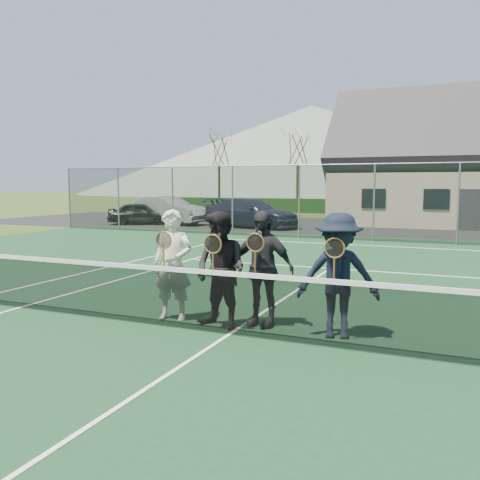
{
  "coord_description": "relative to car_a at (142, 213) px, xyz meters",
  "views": [
    {
      "loc": [
        3.01,
        -6.59,
        2.22
      ],
      "look_at": [
        -0.47,
        1.5,
        1.25
      ],
      "focal_mm": 38.0,
      "sensor_mm": 36.0,
      "label": 1
    }
  ],
  "objects": [
    {
      "name": "car_a",
      "position": [
        0.0,
        0.0,
        0.0
      ],
      "size": [
        3.9,
        2.8,
        1.23
      ],
      "primitive_type": "imported",
      "rotation": [
        0.0,
        0.0,
        1.99
      ],
      "color": "black",
      "rests_on": "ground"
    },
    {
      "name": "tree_a",
      "position": [
        -2.89,
        15.96,
        5.17
      ],
      "size": [
        3.2,
        3.2,
        7.77
      ],
      "color": "#372114",
      "rests_on": "ground"
    },
    {
      "name": "court_markings",
      "position": [
        13.11,
        -17.04,
        -0.59
      ],
      "size": [
        11.03,
        23.83,
        0.01
      ],
      "color": "white",
      "rests_on": "court_surface"
    },
    {
      "name": "tarmac_carpark",
      "position": [
        9.11,
        2.96,
        -0.61
      ],
      "size": [
        40.0,
        12.0,
        0.01
      ],
      "primitive_type": "cube",
      "color": "black",
      "rests_on": "ground"
    },
    {
      "name": "player_a",
      "position": [
        11.91,
        -16.61,
        0.3
      ],
      "size": [
        0.72,
        0.55,
        1.8
      ],
      "color": "white",
      "rests_on": "court_surface"
    },
    {
      "name": "court_surface",
      "position": [
        13.11,
        -17.04,
        -0.61
      ],
      "size": [
        30.0,
        30.0,
        0.02
      ],
      "primitive_type": "cube",
      "color": "#14381E",
      "rests_on": "ground"
    },
    {
      "name": "tree_b",
      "position": [
        4.11,
        15.96,
        5.17
      ],
      "size": [
        3.2,
        3.2,
        7.77
      ],
      "color": "#382214",
      "rests_on": "ground"
    },
    {
      "name": "ground",
      "position": [
        13.11,
        2.96,
        -0.62
      ],
      "size": [
        220.0,
        220.0,
        0.0
      ],
      "primitive_type": "plane",
      "color": "#2D4217",
      "rests_on": "ground"
    },
    {
      "name": "player_c",
      "position": [
        13.35,
        -16.35,
        0.3
      ],
      "size": [
        1.08,
        0.53,
        1.8
      ],
      "color": "#232428",
      "rests_on": "court_surface"
    },
    {
      "name": "hill_west",
      "position": [
        -11.89,
        77.96,
        8.38
      ],
      "size": [
        110.0,
        110.0,
        18.0
      ],
      "primitive_type": "cone",
      "color": "slate",
      "rests_on": "ground"
    },
    {
      "name": "car_c",
      "position": [
        6.4,
        0.44,
        0.13
      ],
      "size": [
        5.48,
        3.03,
        1.5
      ],
      "primitive_type": "imported",
      "rotation": [
        0.0,
        0.0,
        1.38
      ],
      "color": "black",
      "rests_on": "ground"
    },
    {
      "name": "tennis_net",
      "position": [
        13.11,
        -17.04,
        -0.08
      ],
      "size": [
        11.68,
        0.08,
        1.1
      ],
      "color": "slate",
      "rests_on": "ground"
    },
    {
      "name": "player_b",
      "position": [
        12.84,
        -16.76,
        0.3
      ],
      "size": [
        1.02,
        0.88,
        1.8
      ],
      "color": "black",
      "rests_on": "court_surface"
    },
    {
      "name": "tree_c",
      "position": [
        15.11,
        15.96,
        5.17
      ],
      "size": [
        3.2,
        3.2,
        7.77
      ],
      "color": "#352513",
      "rests_on": "ground"
    },
    {
      "name": "player_d",
      "position": [
        14.58,
        -16.52,
        0.3
      ],
      "size": [
        1.29,
        0.92,
        1.8
      ],
      "color": "black",
      "rests_on": "court_surface"
    },
    {
      "name": "hedge_row",
      "position": [
        13.11,
        14.96,
        -0.07
      ],
      "size": [
        40.0,
        1.2,
        1.1
      ],
      "primitive_type": "cube",
      "color": "black",
      "rests_on": "ground"
    },
    {
      "name": "car_b",
      "position": [
        1.21,
        0.7,
        0.16
      ],
      "size": [
        4.94,
        2.35,
        1.56
      ],
      "primitive_type": "imported",
      "rotation": [
        0.0,
        0.0,
        1.42
      ],
      "color": "gray",
      "rests_on": "ground"
    },
    {
      "name": "perimeter_fence",
      "position": [
        13.11,
        -3.54,
        0.91
      ],
      "size": [
        30.07,
        0.07,
        3.02
      ],
      "color": "slate",
      "rests_on": "ground"
    }
  ]
}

